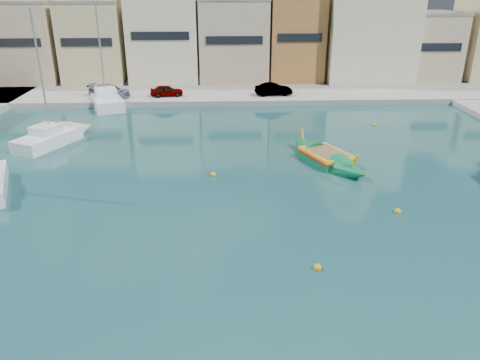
# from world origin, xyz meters

# --- Properties ---
(ground) EXTENTS (160.00, 160.00, 0.00)m
(ground) POSITION_xyz_m (0.00, 0.00, 0.00)
(ground) COLOR #153A3F
(ground) RESTS_ON ground
(north_quay) EXTENTS (80.00, 8.00, 0.60)m
(north_quay) POSITION_xyz_m (0.00, 32.00, 0.30)
(north_quay) COLOR gray
(north_quay) RESTS_ON ground
(north_townhouses) EXTENTS (83.20, 7.87, 10.19)m
(north_townhouses) POSITION_xyz_m (6.68, 39.36, 5.00)
(north_townhouses) COLOR tan
(north_townhouses) RESTS_ON ground
(church_block) EXTENTS (10.00, 10.00, 19.10)m
(church_block) POSITION_xyz_m (10.00, 40.00, 8.41)
(church_block) COLOR beige
(church_block) RESTS_ON ground
(parked_cars) EXTENTS (21.08, 2.75, 1.25)m
(parked_cars) POSITION_xyz_m (-12.09, 30.50, 1.21)
(parked_cars) COLOR #4C1919
(parked_cars) RESTS_ON north_quay
(luzzu_green) EXTENTS (5.37, 8.80, 2.72)m
(luzzu_green) POSITION_xyz_m (-0.22, 12.19, 0.29)
(luzzu_green) COLOR #0B743E
(luzzu_green) RESTS_ON ground
(yacht_north) EXTENTS (5.58, 9.52, 12.27)m
(yacht_north) POSITION_xyz_m (-19.36, 30.56, 0.48)
(yacht_north) COLOR white
(yacht_north) RESTS_ON ground
(yacht_midnorth) EXTENTS (5.24, 7.73, 10.62)m
(yacht_midnorth) POSITION_xyz_m (-19.77, 18.09, 0.42)
(yacht_midnorth) COLOR white
(yacht_midnorth) RESTS_ON ground
(mooring_buoys) EXTENTS (20.39, 24.64, 0.36)m
(mooring_buoys) POSITION_xyz_m (2.09, 5.73, 0.08)
(mooring_buoys) COLOR gold
(mooring_buoys) RESTS_ON ground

